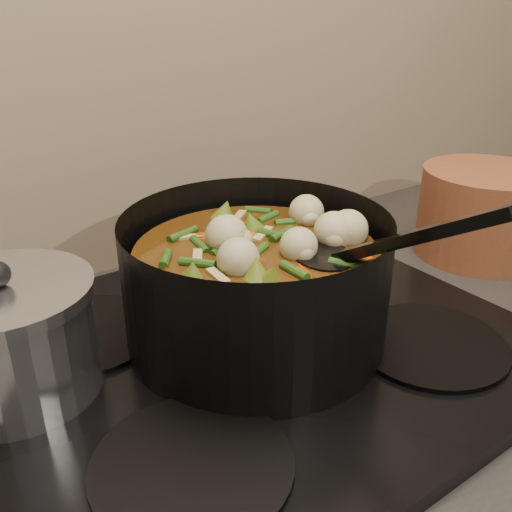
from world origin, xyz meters
TOP-DOWN VIEW (x-y plane):
  - stovetop at (0.00, 1.93)m, footprint 0.62×0.54m
  - stockpot at (0.01, 1.94)m, footprint 0.32×0.42m
  - saucepan at (-0.25, 2.00)m, footprint 0.18×0.18m
  - terracotta_crock at (0.47, 1.95)m, footprint 0.21×0.21m

SIDE VIEW (x-z plane):
  - stovetop at x=0.00m, z-range 0.91..0.93m
  - terracotta_crock at x=0.47m, z-range 0.91..1.05m
  - saucepan at x=-0.25m, z-range 0.92..1.06m
  - stockpot at x=0.01m, z-range 0.89..1.11m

